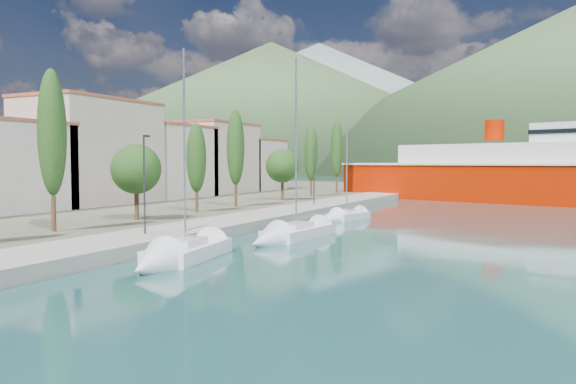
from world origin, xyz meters
The scene contains 10 objects.
ground centered at (0.00, 120.00, 0.00)m, with size 1400.00×1400.00×0.00m, color #1C494A.
quay centered at (-9.00, 26.00, 0.40)m, with size 5.00×88.00×0.80m, color gray.
land_strip centered at (-47.00, 36.00, 0.35)m, with size 70.00×148.00×0.70m, color #565644.
town_buildings centered at (-32.00, 36.91, 5.57)m, with size 9.20×69.20×11.30m.
tree_row centered at (-15.63, 32.49, 5.77)m, with size 3.98×61.67×10.69m.
lamp_posts centered at (-9.00, 14.93, 4.08)m, with size 0.15×46.16×6.06m.
sailboat_near centered at (-3.77, 8.09, 0.32)m, with size 3.82×8.75×12.15m.
sailboat_mid centered at (-2.37, 18.11, 0.32)m, with size 3.11×9.29×13.13m.
sailboat_far centered at (-3.69, 32.21, 0.27)m, with size 3.29×6.63×9.34m.
ferry centered at (13.85, 64.05, 3.51)m, with size 59.23×28.04×11.54m.
Camera 1 is at (13.79, -14.68, 5.17)m, focal length 35.00 mm.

